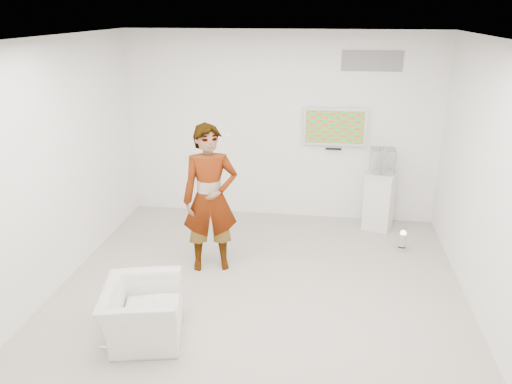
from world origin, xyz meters
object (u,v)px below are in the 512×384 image
person (210,199)px  floor_uplight (402,241)px  tv (335,127)px  pedestal (379,200)px  armchair (142,312)px

person → floor_uplight: bearing=2.3°
tv → pedestal: 1.35m
tv → armchair: bearing=-119.1°
pedestal → armchair: bearing=-130.0°
person → pedestal: person is taller
tv → pedestal: bearing=-20.9°
tv → pedestal: tv is taller
tv → armchair: (-1.95, -3.50, -1.26)m
floor_uplight → armchair: bearing=-140.7°
armchair → pedestal: size_ratio=0.97×
armchair → floor_uplight: (2.99, 2.45, -0.15)m
person → floor_uplight: size_ratio=6.63×
person → floor_uplight: (2.60, 0.85, -0.83)m
tv → armchair: size_ratio=1.11×
tv → person: bearing=-129.5°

